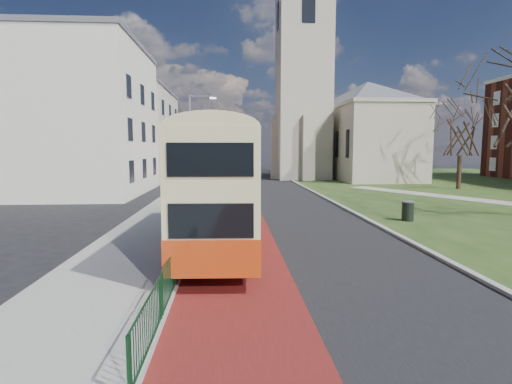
{
  "coord_description": "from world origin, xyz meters",
  "views": [
    {
      "loc": [
        -1.37,
        -13.92,
        3.93
      ],
      "look_at": [
        -0.23,
        3.85,
        2.0
      ],
      "focal_mm": 28.0,
      "sensor_mm": 36.0,
      "label": 1
    }
  ],
  "objects": [
    {
      "name": "ground",
      "position": [
        0.0,
        0.0,
        0.0
      ],
      "size": [
        160.0,
        160.0,
        0.0
      ],
      "primitive_type": "plane",
      "color": "black",
      "rests_on": "ground"
    },
    {
      "name": "road_carriageway",
      "position": [
        1.5,
        20.0,
        0.01
      ],
      "size": [
        9.0,
        120.0,
        0.01
      ],
      "primitive_type": "cube",
      "color": "black",
      "rests_on": "ground"
    },
    {
      "name": "bus_lane",
      "position": [
        -1.2,
        20.0,
        0.01
      ],
      "size": [
        3.4,
        120.0,
        0.01
      ],
      "primitive_type": "cube",
      "color": "#591414",
      "rests_on": "ground"
    },
    {
      "name": "pavement_west",
      "position": [
        -5.0,
        20.0,
        0.06
      ],
      "size": [
        4.0,
        120.0,
        0.12
      ],
      "primitive_type": "cube",
      "color": "gray",
      "rests_on": "ground"
    },
    {
      "name": "kerb_west",
      "position": [
        -3.0,
        20.0,
        0.07
      ],
      "size": [
        0.25,
        120.0,
        0.13
      ],
      "primitive_type": "cube",
      "color": "#999993",
      "rests_on": "ground"
    },
    {
      "name": "kerb_east",
      "position": [
        6.1,
        22.0,
        0.07
      ],
      "size": [
        0.25,
        80.0,
        0.13
      ],
      "primitive_type": "cube",
      "color": "#999993",
      "rests_on": "ground"
    },
    {
      "name": "pedestrian_railing",
      "position": [
        -2.95,
        4.0,
        0.55
      ],
      "size": [
        0.07,
        24.0,
        1.12
      ],
      "color": "#0C361A",
      "rests_on": "ground"
    },
    {
      "name": "gothic_church",
      "position": [
        12.56,
        38.0,
        13.13
      ],
      "size": [
        16.38,
        18.0,
        40.0
      ],
      "color": "#A19883",
      "rests_on": "ground"
    },
    {
      "name": "street_block_near",
      "position": [
        -14.0,
        22.0,
        6.51
      ],
      "size": [
        10.3,
        14.3,
        13.0
      ],
      "color": "silver",
      "rests_on": "ground"
    },
    {
      "name": "street_block_far",
      "position": [
        -14.0,
        38.0,
        5.76
      ],
      "size": [
        10.3,
        16.3,
        11.5
      ],
      "color": "#B6AC9A",
      "rests_on": "ground"
    },
    {
      "name": "streetlamp",
      "position": [
        -4.35,
        18.0,
        4.59
      ],
      "size": [
        2.13,
        0.18,
        8.0
      ],
      "color": "gray",
      "rests_on": "pavement_west"
    },
    {
      "name": "bus",
      "position": [
        -1.69,
        1.99,
        2.69
      ],
      "size": [
        2.98,
        11.35,
        4.71
      ],
      "rotation": [
        0.0,
        0.0,
        -0.03
      ],
      "color": "#AC350F",
      "rests_on": "ground"
    },
    {
      "name": "winter_tree_far",
      "position": [
        20.86,
        23.55,
        5.85
      ],
      "size": [
        6.75,
        6.75,
        8.38
      ],
      "rotation": [
        0.0,
        0.0,
        -0.21
      ],
      "color": "#322119",
      "rests_on": "grass_green"
    },
    {
      "name": "litter_bin",
      "position": [
        8.22,
        6.88,
        0.58
      ],
      "size": [
        0.72,
        0.72,
        1.08
      ],
      "rotation": [
        0.0,
        0.0,
        -0.08
      ],
      "color": "black",
      "rests_on": "grass_green"
    }
  ]
}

